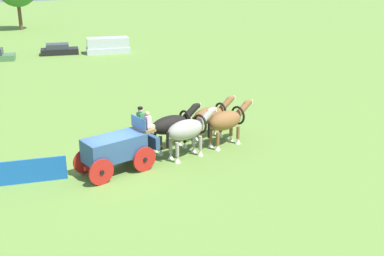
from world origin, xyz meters
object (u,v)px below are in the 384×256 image
at_px(draft_horse_lead_near, 211,116).
at_px(draft_horse_lead_off, 227,121).
at_px(draft_horse_rear_near, 172,125).
at_px(parked_vehicle_d, 59,50).
at_px(draft_horse_rear_off, 188,130).
at_px(parked_vehicle_e, 108,45).
at_px(show_wagon, 118,147).

height_order(draft_horse_lead_near, draft_horse_lead_off, draft_horse_lead_off).
xyz_separation_m(draft_horse_rear_near, parked_vehicle_d, (1.38, 29.91, -0.84)).
relative_size(draft_horse_rear_near, draft_horse_rear_off, 1.04).
bearing_deg(parked_vehicle_e, draft_horse_rear_near, -102.41).
xyz_separation_m(draft_horse_lead_off, parked_vehicle_d, (-1.40, 30.72, -0.86)).
relative_size(draft_horse_lead_near, parked_vehicle_d, 0.72).
distance_m(draft_horse_rear_near, draft_horse_lead_off, 2.90).
xyz_separation_m(draft_horse_lead_off, parked_vehicle_e, (3.42, 28.99, -0.54)).
relative_size(parked_vehicle_d, parked_vehicle_e, 0.85).
bearing_deg(draft_horse_lead_near, parked_vehicle_e, 82.53).
distance_m(draft_horse_rear_off, draft_horse_lead_near, 2.93).
bearing_deg(draft_horse_lead_off, draft_horse_lead_near, 99.54).
relative_size(show_wagon, draft_horse_rear_off, 1.87).
bearing_deg(show_wagon, draft_horse_lead_off, 4.39).
bearing_deg(show_wagon, draft_horse_rear_off, 0.05).
height_order(show_wagon, draft_horse_lead_near, show_wagon).
relative_size(draft_horse_rear_near, parked_vehicle_e, 0.66).
distance_m(draft_horse_rear_off, draft_horse_lead_off, 2.60).
relative_size(show_wagon, parked_vehicle_e, 1.18).
distance_m(show_wagon, draft_horse_rear_off, 3.62).
xyz_separation_m(draft_horse_lead_near, parked_vehicle_d, (-1.18, 29.44, -0.81)).
relative_size(draft_horse_rear_near, draft_horse_lead_near, 1.07).
xyz_separation_m(draft_horse_rear_near, draft_horse_lead_near, (2.57, 0.47, -0.03)).
distance_m(draft_horse_lead_near, parked_vehicle_d, 29.48).
bearing_deg(draft_horse_lead_off, draft_horse_rear_near, 163.76).
bearing_deg(show_wagon, parked_vehicle_d, 81.32).
height_order(parked_vehicle_d, parked_vehicle_e, parked_vehicle_e).
xyz_separation_m(show_wagon, parked_vehicle_e, (9.58, 29.46, -0.38)).
distance_m(parked_vehicle_d, parked_vehicle_e, 5.13).
bearing_deg(draft_horse_lead_near, draft_horse_lead_off, -80.46).
distance_m(draft_horse_lead_off, parked_vehicle_d, 30.77).
height_order(draft_horse_rear_off, parked_vehicle_d, draft_horse_rear_off).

